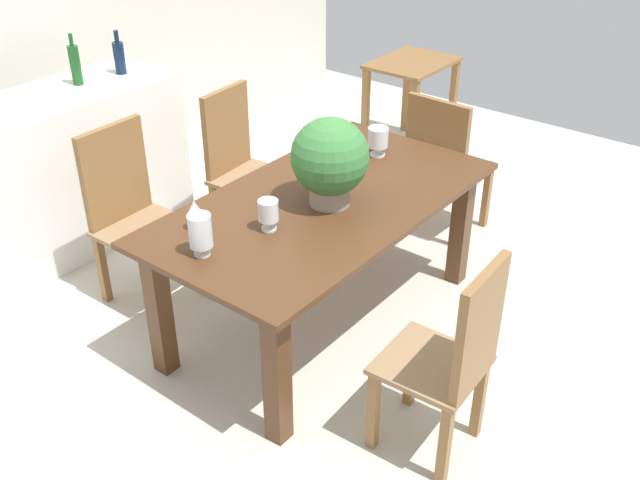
# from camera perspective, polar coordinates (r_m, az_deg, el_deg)

# --- Properties ---
(ground_plane) EXTENTS (7.04, 7.04, 0.00)m
(ground_plane) POSITION_cam_1_polar(r_m,az_deg,el_deg) (4.10, 1.21, -6.65)
(ground_plane) COLOR beige
(back_wall) EXTENTS (6.40, 0.10, 2.60)m
(back_wall) POSITION_cam_1_polar(r_m,az_deg,el_deg) (5.37, -22.28, 15.86)
(back_wall) COLOR beige
(back_wall) RESTS_ON ground
(dining_table) EXTENTS (1.88, 1.01, 0.76)m
(dining_table) POSITION_cam_1_polar(r_m,az_deg,el_deg) (3.80, 0.27, 1.43)
(dining_table) COLOR #4C2D19
(dining_table) RESTS_ON ground
(chair_far_left) EXTENTS (0.48, 0.49, 1.01)m
(chair_far_left) POSITION_cam_1_polar(r_m,az_deg,el_deg) (4.23, -14.40, 2.43)
(chair_far_left) COLOR brown
(chair_far_left) RESTS_ON ground
(chair_foot_end) EXTENTS (0.45, 0.49, 0.96)m
(chair_foot_end) POSITION_cam_1_polar(r_m,az_deg,el_deg) (4.78, 9.50, 6.18)
(chair_foot_end) COLOR brown
(chair_foot_end) RESTS_ON ground
(chair_far_right) EXTENTS (0.47, 0.44, 1.00)m
(chair_far_right) POSITION_cam_1_polar(r_m,az_deg,el_deg) (4.71, -6.34, 6.22)
(chair_far_right) COLOR brown
(chair_far_right) RESTS_ON ground
(chair_near_left) EXTENTS (0.43, 0.44, 0.99)m
(chair_near_left) POSITION_cam_1_polar(r_m,az_deg,el_deg) (3.11, 10.33, -8.83)
(chair_near_left) COLOR brown
(chair_near_left) RESTS_ON ground
(flower_centerpiece) EXTENTS (0.39, 0.39, 0.45)m
(flower_centerpiece) POSITION_cam_1_polar(r_m,az_deg,el_deg) (3.59, 0.78, 6.27)
(flower_centerpiece) COLOR gray
(flower_centerpiece) RESTS_ON dining_table
(crystal_vase_left) EXTENTS (0.11, 0.11, 0.20)m
(crystal_vase_left) POSITION_cam_1_polar(r_m,az_deg,el_deg) (3.26, -9.27, 0.63)
(crystal_vase_left) COLOR silver
(crystal_vase_left) RESTS_ON dining_table
(crystal_vase_center_near) EXTENTS (0.10, 0.10, 0.15)m
(crystal_vase_center_near) POSITION_cam_1_polar(r_m,az_deg,el_deg) (3.43, -4.03, 2.21)
(crystal_vase_center_near) COLOR silver
(crystal_vase_center_near) RESTS_ON dining_table
(crystal_vase_right) EXTENTS (0.12, 0.12, 0.17)m
(crystal_vase_right) POSITION_cam_1_polar(r_m,az_deg,el_deg) (4.18, 4.53, 7.87)
(crystal_vase_right) COLOR silver
(crystal_vase_right) RESTS_ON dining_table
(wine_glass) EXTENTS (0.07, 0.07, 0.15)m
(wine_glass) POSITION_cam_1_polar(r_m,az_deg,el_deg) (3.47, -9.71, 2.41)
(wine_glass) COLOR silver
(wine_glass) RESTS_ON dining_table
(kitchen_counter) EXTENTS (1.92, 0.59, 1.00)m
(kitchen_counter) POSITION_cam_1_polar(r_m,az_deg,el_deg) (4.82, -20.94, 4.26)
(kitchen_counter) COLOR white
(kitchen_counter) RESTS_ON ground
(wine_bottle_dark) EXTENTS (0.07, 0.07, 0.28)m
(wine_bottle_dark) POSITION_cam_1_polar(r_m,az_deg,el_deg) (4.95, -15.31, 13.55)
(wine_bottle_dark) COLOR #0F1E38
(wine_bottle_dark) RESTS_ON kitchen_counter
(wine_bottle_green) EXTENTS (0.06, 0.06, 0.31)m
(wine_bottle_green) POSITION_cam_1_polar(r_m,az_deg,el_deg) (4.82, -18.46, 12.81)
(wine_bottle_green) COLOR #194C1E
(wine_bottle_green) RESTS_ON kitchen_counter
(side_table) EXTENTS (0.69, 0.53, 0.74)m
(side_table) POSITION_cam_1_polar(r_m,az_deg,el_deg) (6.04, 7.10, 12.04)
(side_table) COLOR brown
(side_table) RESTS_ON ground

